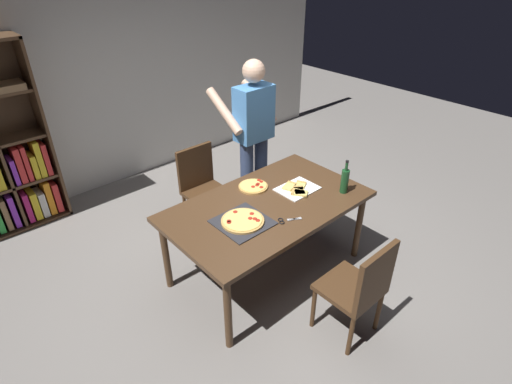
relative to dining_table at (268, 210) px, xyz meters
name	(u,v)px	position (x,y,z in m)	size (l,w,h in m)	color
ground_plane	(266,269)	(0.00, 0.00, -0.68)	(12.00, 12.00, 0.00)	gray
back_wall	(118,68)	(0.00, 2.60, 0.72)	(6.40, 0.10, 2.80)	silver
dining_table	(268,210)	(0.00, 0.00, 0.00)	(1.76, 1.02, 0.75)	#4C331E
chair_near_camera	(360,286)	(0.00, -1.00, -0.17)	(0.42, 0.42, 0.90)	#472D19
chair_far_side	(202,184)	(0.00, 1.00, -0.17)	(0.42, 0.42, 0.90)	#472D19
person_serving_pizza	(253,134)	(0.52, 0.78, 0.32)	(0.55, 0.54, 1.75)	#38476B
pepperoni_pizza_on_tray	(243,221)	(-0.34, -0.07, 0.08)	(0.41, 0.41, 0.04)	#2D2D33
pizza_slices_on_towel	(297,189)	(0.36, -0.01, 0.08)	(0.36, 0.30, 0.03)	white
wine_bottle	(345,180)	(0.64, -0.31, 0.19)	(0.07, 0.07, 0.32)	#194723
kitchen_scissors	(286,220)	(-0.06, -0.28, 0.07)	(0.19, 0.14, 0.01)	silver
second_pizza_plain	(253,186)	(0.09, 0.29, 0.08)	(0.27, 0.27, 0.03)	tan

